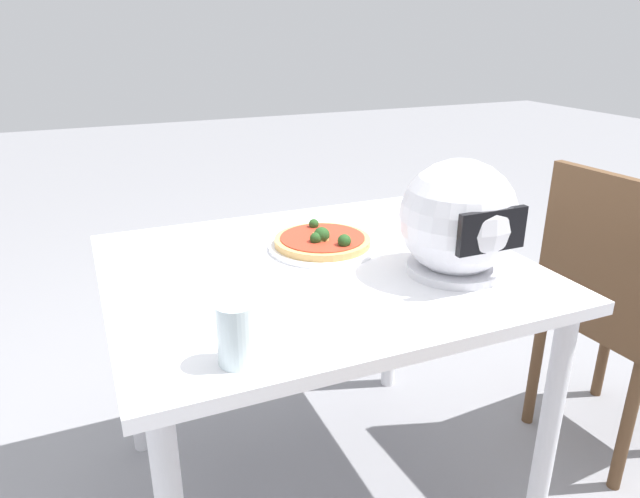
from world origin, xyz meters
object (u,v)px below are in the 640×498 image
(dining_table, at_px, (317,296))
(motorcycle_helmet, at_px, (458,220))
(pizza, at_px, (323,240))
(drinking_glass, at_px, (237,334))
(chair_side, at_px, (613,303))

(dining_table, bearing_deg, motorcycle_helmet, 148.89)
(pizza, relative_size, motorcycle_helmet, 0.93)
(motorcycle_helmet, bearing_deg, pizza, -49.24)
(motorcycle_helmet, xyz_separation_m, drinking_glass, (0.59, 0.18, -0.07))
(pizza, bearing_deg, drinking_glass, 51.43)
(motorcycle_helmet, xyz_separation_m, chair_side, (-0.58, -0.01, -0.33))
(pizza, xyz_separation_m, chair_side, (-0.81, 0.26, -0.23))
(drinking_glass, bearing_deg, motorcycle_helmet, -162.68)
(drinking_glass, bearing_deg, chair_side, -170.71)
(pizza, height_order, motorcycle_helmet, motorcycle_helmet)
(dining_table, xyz_separation_m, motorcycle_helmet, (-0.28, 0.17, 0.22))
(motorcycle_helmet, relative_size, drinking_glass, 2.39)
(dining_table, height_order, chair_side, chair_side)
(chair_side, bearing_deg, dining_table, -10.60)
(drinking_glass, distance_m, chair_side, 1.21)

